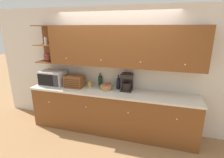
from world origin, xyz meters
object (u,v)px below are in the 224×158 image
(bread_box, at_px, (74,82))
(wine_bottle, at_px, (118,83))
(fruit_basket, at_px, (106,87))
(second_wine_bottle, at_px, (100,80))
(microwave, at_px, (53,78))
(mug, at_px, (90,84))
(coffee_maker, at_px, (127,82))

(bread_box, xyz_separation_m, wine_bottle, (0.94, 0.16, 0.01))
(fruit_basket, bearing_deg, second_wine_bottle, 137.04)
(second_wine_bottle, bearing_deg, microwave, -168.08)
(bread_box, bearing_deg, mug, 22.29)
(fruit_basket, xyz_separation_m, wine_bottle, (0.23, 0.11, 0.08))
(microwave, height_order, coffee_maker, coffee_maker)
(microwave, relative_size, fruit_basket, 2.20)
(mug, bearing_deg, bread_box, -157.71)
(microwave, height_order, bread_box, microwave)
(bread_box, xyz_separation_m, mug, (0.31, 0.13, -0.07))
(bread_box, bearing_deg, microwave, 178.74)
(second_wine_bottle, xyz_separation_m, fruit_basket, (0.20, -0.19, -0.08))
(wine_bottle, xyz_separation_m, coffee_maker, (0.19, -0.04, 0.05))
(microwave, height_order, mug, microwave)
(second_wine_bottle, bearing_deg, coffee_maker, -10.35)
(fruit_basket, relative_size, wine_bottle, 0.82)
(mug, relative_size, wine_bottle, 0.36)
(microwave, relative_size, wine_bottle, 1.81)
(wine_bottle, bearing_deg, mug, -177.17)
(bread_box, xyz_separation_m, second_wine_bottle, (0.51, 0.23, 0.01))
(second_wine_bottle, height_order, wine_bottle, wine_bottle)
(mug, bearing_deg, wine_bottle, 2.83)
(fruit_basket, bearing_deg, microwave, -178.50)
(second_wine_bottle, bearing_deg, bread_box, -155.51)
(second_wine_bottle, distance_m, coffee_maker, 0.64)
(microwave, bearing_deg, coffee_maker, 3.68)
(mug, xyz_separation_m, wine_bottle, (0.64, 0.03, 0.08))
(bread_box, bearing_deg, coffee_maker, 6.00)
(microwave, distance_m, second_wine_bottle, 1.07)
(microwave, relative_size, bread_box, 1.38)
(fruit_basket, height_order, coffee_maker, coffee_maker)
(mug, distance_m, wine_bottle, 0.64)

